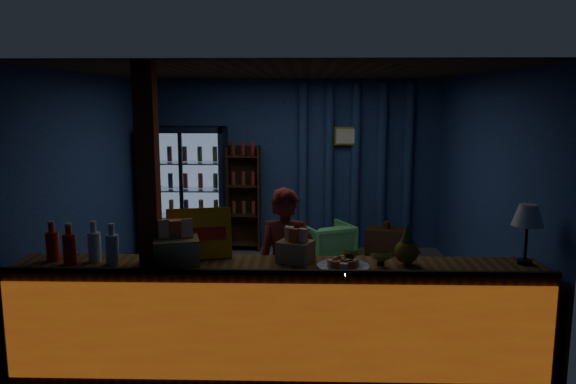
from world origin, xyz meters
The scene contains 19 objects.
ground centered at (0.00, 0.00, 0.00)m, with size 4.60×4.60×0.00m, color #515154.
room_walls centered at (0.00, 0.00, 1.57)m, with size 4.60×4.60×4.60m.
counter centered at (0.00, -1.91, 0.48)m, with size 4.40×0.57×0.99m.
support_post centered at (-1.05, -1.90, 1.30)m, with size 0.16×0.16×2.60m, color #993016.
beverage_cooler centered at (-1.55, 1.92, 0.93)m, with size 1.20×0.62×1.90m.
bottle_shelf centered at (-0.70, 2.06, 0.79)m, with size 0.50×0.28×1.60m.
curtain_folds centered at (1.00, 2.14, 1.30)m, with size 1.74×0.14×2.50m.
framed_picture centered at (0.85, 2.10, 1.75)m, with size 0.36×0.04×0.28m.
shopkeeper centered at (0.05, -1.40, 0.75)m, with size 0.55×0.36×1.51m, color maroon.
green_chair centered at (0.54, 1.25, 0.30)m, with size 0.64×0.66×0.60m, color #62C56E.
side_table centered at (1.39, 1.37, 0.25)m, with size 0.63×0.51×0.60m.
yellow_sign centered at (-0.68, -1.74, 1.17)m, with size 0.56×0.23×0.44m.
soda_bottles centered at (-1.63, -1.89, 1.09)m, with size 0.64×0.19×0.35m.
snack_box_left centered at (-0.83, -1.97, 1.09)m, with size 0.43×0.38×0.38m.
snack_box_centre centered at (0.15, -1.81, 1.05)m, with size 0.34×0.31×0.29m.
pastry_tray centered at (0.54, -1.98, 0.97)m, with size 0.43×0.43×0.07m.
banana_bunches centered at (0.85, -1.86, 1.02)m, with size 0.68×0.27×0.15m.
table_lamp centered at (2.05, -1.84, 1.35)m, with size 0.26×0.26×0.51m.
pineapple centered at (1.07, -1.88, 1.09)m, with size 0.20×0.20×0.34m.
Camera 1 is at (0.21, -6.38, 2.31)m, focal length 35.00 mm.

